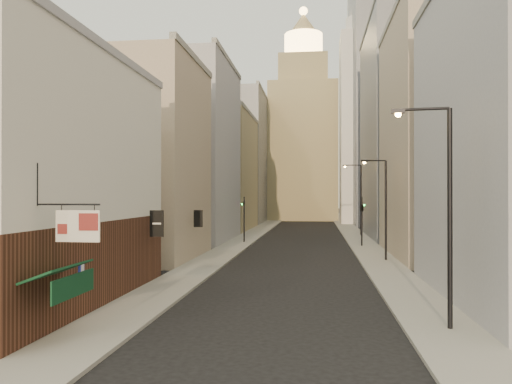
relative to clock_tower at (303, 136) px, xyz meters
name	(u,v)px	position (x,y,z in m)	size (l,w,h in m)	color
sidewalk_left	(257,232)	(-5.50, -37.00, -17.56)	(3.00, 140.00, 0.15)	gray
sidewalk_right	(352,233)	(7.50, -37.00, -17.56)	(3.00, 140.00, 0.15)	gray
near_building_left	(48,178)	(-9.99, -83.00, -11.61)	(8.30, 23.04, 12.30)	#573120
left_bldg_beige	(148,161)	(-11.00, -66.00, -9.63)	(8.00, 12.00, 16.00)	tan
left_bldg_grey	(195,153)	(-11.00, -50.00, -7.63)	(8.00, 16.00, 20.00)	#99989E
left_bldg_tan	(224,173)	(-11.00, -32.00, -9.13)	(8.00, 18.00, 17.00)	#9A8A60
left_bldg_wingrid	(244,159)	(-11.00, -12.00, -5.63)	(8.00, 20.00, 24.00)	gray
right_bldg_beige	(440,138)	(13.00, -62.00, -7.63)	(8.00, 16.00, 20.00)	tan
right_bldg_wingrid	(400,132)	(13.00, -42.00, -4.63)	(8.00, 20.00, 26.00)	gray
highrise	(408,80)	(19.00, -14.00, 8.02)	(21.00, 23.00, 51.20)	gray
clock_tower	(303,136)	(0.00, 0.00, 0.00)	(14.00, 14.00, 44.90)	#9A8A60
white_tower	(363,121)	(11.00, -14.00, 0.97)	(8.00, 8.00, 41.50)	silver
streetlamp_near	(444,203)	(7.52, -85.62, -12.72)	(2.25, 0.39, 8.60)	black
streetlamp_mid	(383,204)	(7.88, -65.58, -13.10)	(2.03, 0.72, 7.95)	black
streetlamp_far	(359,195)	(8.07, -41.19, -12.47)	(2.37, 0.24, 9.04)	black
traffic_light_left	(244,210)	(-5.03, -52.28, -14.01)	(0.61, 0.57, 5.00)	black
traffic_light_right	(362,209)	(7.19, -54.81, -13.84)	(0.66, 0.66, 5.00)	black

